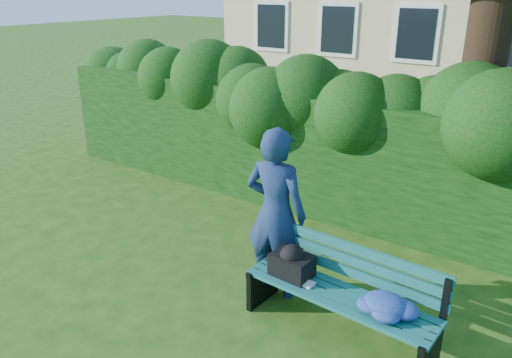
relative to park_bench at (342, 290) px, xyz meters
The scene contains 4 objects.
ground 1.84m from the park_bench, 167.00° to the left, with size 80.00×80.00×0.00m, color #1F4911.
hedge 3.14m from the park_bench, 123.54° to the left, with size 10.00×1.00×1.80m.
park_bench is the anchor object (origin of this frame).
man_reading 1.08m from the park_bench, 164.51° to the left, with size 0.70×0.46×1.92m, color navy.
Camera 1 is at (3.42, -4.24, 3.26)m, focal length 35.00 mm.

